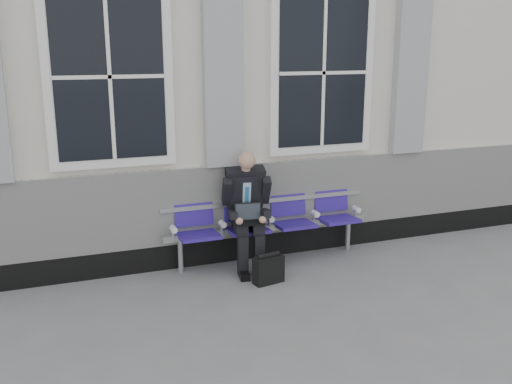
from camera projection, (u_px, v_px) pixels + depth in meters
name	position (u px, v px, depth m)	size (l,w,h in m)	color
ground	(348.00, 298.00, 5.98)	(70.00, 70.00, 0.00)	slate
station_building	(239.00, 69.00, 8.57)	(14.40, 4.40, 4.49)	beige
bench	(268.00, 217.00, 6.92)	(2.60, 0.47, 0.91)	#9EA0A3
businessman	(247.00, 206.00, 6.64)	(0.59, 0.79, 1.40)	black
briefcase	(268.00, 269.00, 6.32)	(0.36, 0.21, 0.35)	black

